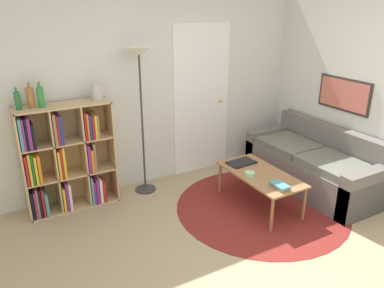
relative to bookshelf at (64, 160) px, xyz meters
The scene contains 15 objects.
ground_plane 2.51m from the bookshelf, 57.27° to the right, with size 14.00×14.00×0.00m, color tan.
wall_back 1.53m from the bookshelf, ahead, with size 7.07×0.11×2.60m.
wall_right 3.58m from the bookshelf, 15.44° to the right, with size 0.08×5.24×2.60m.
rug 2.39m from the bookshelf, 29.93° to the right, with size 2.04×2.04×0.01m.
bookshelf is the anchor object (origin of this frame).
floor_lamp 1.35m from the bookshelf, ahead, with size 0.32×0.32×1.84m.
couch 3.18m from the bookshelf, 18.86° to the right, with size 0.81×1.83×0.79m.
coffee_table 2.30m from the bookshelf, 28.42° to the right, with size 0.55×1.09×0.42m.
laptop 2.13m from the bookshelf, 20.50° to the right, with size 0.36×0.24×0.02m.
bowl 2.15m from the bookshelf, 30.43° to the right, with size 0.12×0.12×0.05m.
book_stack_on_table 2.46m from the bookshelf, 37.25° to the right, with size 0.13×0.22×0.05m.
bottle_left 0.85m from the bookshelf, behind, with size 0.06×0.06×0.24m.
bottle_middle 0.81m from the bookshelf, behind, with size 0.08×0.08×0.27m.
bottle_right 0.79m from the bookshelf, behind, with size 0.07×0.07×0.27m.
vase_on_shelf 0.88m from the bookshelf, ahead, with size 0.13×0.13×0.20m.
Camera 1 is at (-1.96, -2.12, 2.33)m, focal length 35.00 mm.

